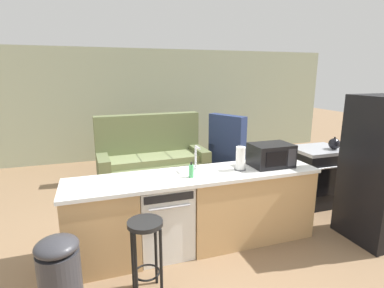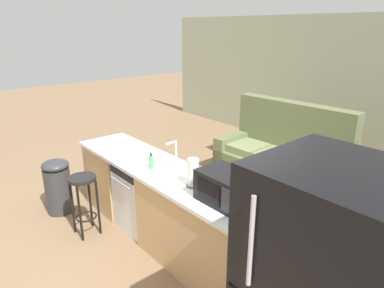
% 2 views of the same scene
% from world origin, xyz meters
% --- Properties ---
extents(ground_plane, '(24.00, 24.00, 0.00)m').
position_xyz_m(ground_plane, '(0.00, 0.00, 0.00)').
color(ground_plane, '#896B4C').
extents(wall_back, '(10.00, 0.06, 2.60)m').
position_xyz_m(wall_back, '(0.30, 4.20, 1.30)').
color(wall_back, '#A8B293').
rests_on(wall_back, ground_plane).
extents(kitchen_counter, '(2.94, 0.66, 0.90)m').
position_xyz_m(kitchen_counter, '(0.24, 0.00, 0.42)').
color(kitchen_counter, tan).
rests_on(kitchen_counter, ground_plane).
extents(dishwasher, '(0.58, 0.61, 0.84)m').
position_xyz_m(dishwasher, '(-0.25, -0.00, 0.42)').
color(dishwasher, white).
rests_on(dishwasher, ground_plane).
extents(microwave, '(0.50, 0.37, 0.28)m').
position_xyz_m(microwave, '(1.13, -0.00, 1.04)').
color(microwave, black).
rests_on(microwave, kitchen_counter).
extents(sink_faucet, '(0.07, 0.18, 0.30)m').
position_xyz_m(sink_faucet, '(0.19, 0.14, 1.03)').
color(sink_faucet, silver).
rests_on(sink_faucet, kitchen_counter).
extents(paper_towel_roll, '(0.14, 0.14, 0.28)m').
position_xyz_m(paper_towel_roll, '(0.69, -0.02, 1.04)').
color(paper_towel_roll, '#4C4C51').
rests_on(paper_towel_roll, kitchen_counter).
extents(soap_bottle, '(0.06, 0.06, 0.18)m').
position_xyz_m(soap_bottle, '(0.06, -0.09, 0.97)').
color(soap_bottle, '#4CB266').
rests_on(soap_bottle, kitchen_counter).
extents(bar_stool, '(0.32, 0.32, 0.74)m').
position_xyz_m(bar_stool, '(-0.56, -0.63, 0.54)').
color(bar_stool, black).
rests_on(bar_stool, ground_plane).
extents(trash_bin, '(0.35, 0.35, 0.74)m').
position_xyz_m(trash_bin, '(-1.28, -0.69, 0.38)').
color(trash_bin, '#333338').
rests_on(trash_bin, ground_plane).
extents(couch, '(2.03, 0.97, 1.27)m').
position_xyz_m(couch, '(0.08, 2.37, 0.39)').
color(couch, '#667047').
rests_on(couch, ground_plane).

